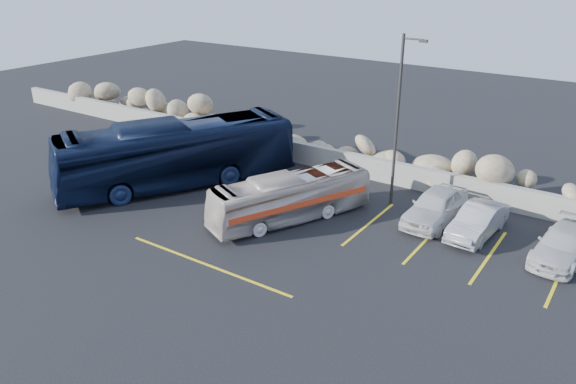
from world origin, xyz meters
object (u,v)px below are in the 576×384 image
Objects in this scene: vintage_bus at (291,197)px; tour_coach at (176,154)px; car_c at (563,245)px; lamppost at (398,118)px; car_b at (478,221)px; car_a at (435,206)px.

tour_coach reaches higher than vintage_bus.
tour_coach is at bearing -165.92° from car_c.
car_c is (7.72, -1.09, -3.69)m from lamppost.
vintage_bus is 8.12m from car_b.
vintage_bus is 0.63× the size of tour_coach.
lamppost is 2.02× the size of car_b.
lamppost is at bearing 172.63° from car_b.
vintage_bus is 6.49m from car_a.
vintage_bus is at bearing -159.46° from car_c.
lamppost is 8.62m from car_c.
lamppost is 6.07m from vintage_bus.
car_a is 1.05× the size of car_c.
car_a is at bearing 43.36° from tour_coach.
vintage_bus is 11.27m from car_c.
car_b is at bearing -4.96° from car_a.
car_b reaches higher than car_c.
lamppost is 1.82× the size of car_a.
car_b is (7.48, 3.14, -0.42)m from vintage_bus.
car_a is at bearing -15.58° from lamppost.
car_b is at bearing 40.46° from tour_coach.
tour_coach is at bearing -163.73° from car_b.
tour_coach is 13.10m from car_a.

